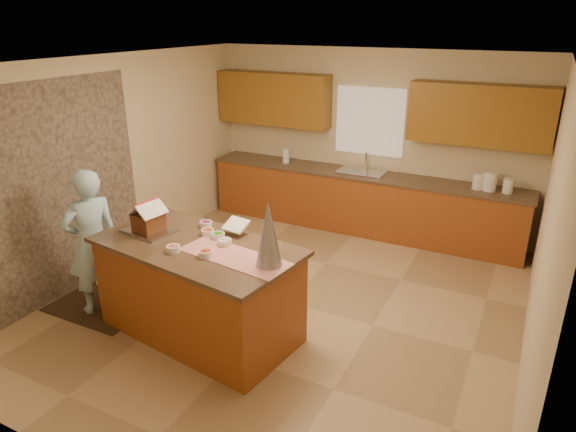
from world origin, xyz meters
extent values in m
plane|color=tan|center=(0.00, 0.00, 0.00)|extent=(5.50, 5.50, 0.00)
plane|color=silver|center=(0.00, 0.00, 2.70)|extent=(5.50, 5.50, 0.00)
plane|color=beige|center=(0.00, 2.75, 1.35)|extent=(5.50, 5.50, 0.00)
plane|color=beige|center=(0.00, -2.75, 1.35)|extent=(5.50, 5.50, 0.00)
plane|color=beige|center=(-2.50, 0.00, 1.35)|extent=(5.50, 5.50, 0.00)
plane|color=beige|center=(2.50, 0.00, 1.35)|extent=(5.50, 5.50, 0.00)
plane|color=gray|center=(-2.48, -0.80, 1.25)|extent=(0.00, 2.50, 2.50)
cube|color=white|center=(0.00, 2.72, 1.65)|extent=(1.05, 0.03, 1.00)
cube|color=brown|center=(0.00, 2.45, 0.44)|extent=(4.80, 0.60, 0.88)
cube|color=brown|center=(0.00, 2.45, 0.90)|extent=(4.85, 0.63, 0.04)
cube|color=#8D5B1E|center=(-1.55, 2.57, 1.90)|extent=(1.85, 0.35, 0.80)
cube|color=#8D5B1E|center=(1.55, 2.57, 1.90)|extent=(1.85, 0.35, 0.80)
cube|color=silver|center=(0.00, 2.45, 0.89)|extent=(0.70, 0.45, 0.12)
cylinder|color=silver|center=(0.00, 2.63, 1.06)|extent=(0.03, 0.03, 0.28)
cube|color=brown|center=(-0.55, -0.93, 0.49)|extent=(2.12, 1.27, 0.98)
cube|color=brown|center=(-0.55, -0.93, 1.00)|extent=(2.22, 1.37, 0.04)
cube|color=#B4130C|center=(-0.06, -1.00, 1.02)|extent=(1.16, 0.55, 0.01)
cube|color=silver|center=(-1.16, -0.90, 1.04)|extent=(0.56, 0.45, 0.03)
cube|color=white|center=(-0.33, -0.54, 1.12)|extent=(0.27, 0.22, 0.10)
cone|color=#B5B5C2|center=(0.31, -1.00, 1.33)|extent=(0.28, 0.28, 0.61)
cube|color=black|center=(-1.89, -1.07, 0.01)|extent=(1.11, 0.73, 0.01)
imported|color=#B0DEFA|center=(-1.84, -1.07, 0.83)|extent=(0.60, 0.71, 1.64)
cylinder|color=white|center=(1.66, 2.45, 1.03)|extent=(0.16, 0.16, 0.21)
cylinder|color=white|center=(1.81, 2.45, 1.05)|extent=(0.18, 0.18, 0.25)
cylinder|color=white|center=(2.04, 2.45, 1.02)|extent=(0.14, 0.14, 0.20)
cylinder|color=white|center=(-1.27, 2.45, 1.04)|extent=(0.11, 0.11, 0.23)
cube|color=#5C2618|center=(-1.16, -0.90, 1.14)|extent=(0.28, 0.30, 0.18)
cube|color=white|center=(-1.23, -0.89, 1.29)|extent=(0.20, 0.33, 0.14)
cube|color=white|center=(-1.09, -0.91, 1.29)|extent=(0.20, 0.33, 0.14)
cylinder|color=red|center=(-1.16, -0.90, 1.35)|extent=(0.07, 0.31, 0.02)
cylinder|color=#F17279|center=(-0.63, -1.17, 1.05)|extent=(0.13, 0.13, 0.06)
cylinder|color=#C85A23|center=(-0.57, -0.70, 1.05)|extent=(0.13, 0.13, 0.06)
cylinder|color=silver|center=(-0.28, -0.82, 1.05)|extent=(0.13, 0.13, 0.06)
cylinder|color=#3F9622|center=(-0.42, -0.72, 1.05)|extent=(0.13, 0.13, 0.06)
cylinder|color=#D04224|center=(-0.30, -1.12, 1.05)|extent=(0.13, 0.13, 0.06)
cylinder|color=#963267|center=(-0.72, -0.53, 1.05)|extent=(0.13, 0.13, 0.06)
camera|label=1|loc=(2.32, -4.59, 3.12)|focal=31.66mm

